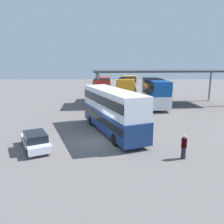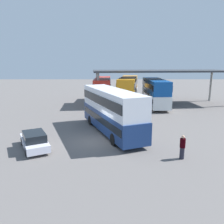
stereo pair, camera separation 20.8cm
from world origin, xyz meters
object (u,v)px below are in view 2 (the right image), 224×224
(parked_hatchback, at_px, (35,140))
(double_decker_far_right, at_px, (156,92))
(double_decker_near_canopy, at_px, (103,89))
(double_decker_mid_row, at_px, (129,90))
(double_decker_main, at_px, (112,109))
(pedestrian_waiting, at_px, (183,147))

(parked_hatchback, distance_m, double_decker_far_right, 21.45)
(parked_hatchback, xyz_separation_m, double_decker_far_right, (12.51, 17.35, 1.56))
(double_decker_near_canopy, height_order, double_decker_mid_row, double_decker_mid_row)
(double_decker_near_canopy, relative_size, double_decker_far_right, 1.02)
(double_decker_main, distance_m, parked_hatchback, 7.41)
(double_decker_far_right, bearing_deg, double_decker_mid_row, 69.07)
(double_decker_far_right, bearing_deg, double_decker_near_canopy, 71.50)
(double_decker_main, relative_size, double_decker_mid_row, 0.97)
(double_decker_mid_row, height_order, pedestrian_waiting, double_decker_mid_row)
(double_decker_mid_row, relative_size, pedestrian_waiting, 6.47)
(parked_hatchback, relative_size, double_decker_near_canopy, 0.41)
(parked_hatchback, bearing_deg, double_decker_far_right, -63.60)
(double_decker_main, height_order, double_decker_far_right, double_decker_main)
(double_decker_main, xyz_separation_m, pedestrian_waiting, (4.93, -6.00, -1.40))
(parked_hatchback, bearing_deg, double_decker_near_canopy, -40.46)
(parked_hatchback, bearing_deg, pedestrian_waiting, -127.36)
(double_decker_main, distance_m, pedestrian_waiting, 7.89)
(parked_hatchback, distance_m, double_decker_near_canopy, 20.50)
(double_decker_main, bearing_deg, parked_hatchback, 103.42)
(pedestrian_waiting, bearing_deg, double_decker_far_right, -98.72)
(double_decker_near_canopy, bearing_deg, parked_hatchback, 166.90)
(double_decker_main, xyz_separation_m, double_decker_mid_row, (2.61, 14.65, 0.08))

